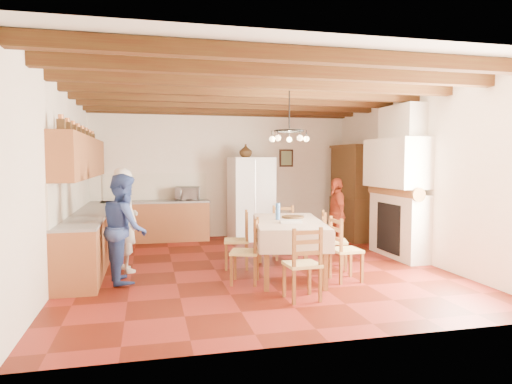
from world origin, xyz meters
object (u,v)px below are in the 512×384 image
(chair_right_near, at_px, (346,249))
(person_man, at_px, (125,220))
(chair_left_far, at_px, (236,240))
(refrigerator, at_px, (251,199))
(dining_table, at_px, (289,226))
(chair_end_far, at_px, (285,232))
(microwave, at_px, (188,194))
(chair_left_near, at_px, (245,251))
(person_woman_blue, at_px, (124,228))
(chair_end_near, at_px, (302,263))
(hutch, at_px, (351,192))
(person_woman_red, at_px, (337,214))
(chair_right_far, at_px, (334,240))

(chair_right_near, relative_size, person_man, 0.57)
(chair_left_far, bearing_deg, refrigerator, 172.57)
(chair_left_far, bearing_deg, person_man, -86.28)
(person_man, bearing_deg, refrigerator, -69.12)
(dining_table, relative_size, chair_right_near, 2.21)
(chair_end_far, height_order, microwave, microwave)
(chair_left_near, height_order, person_man, person_man)
(refrigerator, distance_m, chair_right_near, 3.87)
(person_woman_blue, bearing_deg, chair_end_near, -132.33)
(refrigerator, relative_size, microwave, 3.43)
(hutch, height_order, chair_end_far, hutch)
(chair_end_near, relative_size, person_woman_blue, 0.60)
(chair_right_near, bearing_deg, person_woman_red, -22.20)
(dining_table, bearing_deg, chair_right_near, -35.01)
(chair_left_far, bearing_deg, microwave, -158.83)
(refrigerator, xyz_separation_m, dining_table, (-0.14, -3.29, -0.15))
(refrigerator, relative_size, chair_end_far, 1.94)
(dining_table, relative_size, microwave, 3.92)
(microwave, bearing_deg, chair_right_near, -56.31)
(person_man, bearing_deg, hutch, -90.23)
(person_woman_red, bearing_deg, person_man, -68.15)
(person_woman_red, bearing_deg, chair_end_near, -20.43)
(chair_end_far, relative_size, microwave, 1.77)
(chair_left_near, height_order, person_woman_red, person_woman_red)
(person_woman_red, bearing_deg, chair_left_far, -54.91)
(person_woman_blue, relative_size, microwave, 2.96)
(refrigerator, distance_m, person_woman_blue, 4.05)
(chair_left_far, distance_m, chair_end_near, 1.96)
(chair_right_far, bearing_deg, chair_left_far, 91.31)
(hutch, height_order, microwave, hutch)
(chair_end_far, xyz_separation_m, person_woman_blue, (-2.78, -0.97, 0.32))
(chair_right_far, bearing_deg, chair_right_near, -173.01)
(chair_end_near, bearing_deg, person_woman_blue, -36.36)
(chair_right_far, height_order, chair_end_near, same)
(chair_right_near, relative_size, chair_end_near, 1.00)
(chair_right_near, bearing_deg, hutch, -28.43)
(hutch, height_order, dining_table, hutch)
(chair_left_far, distance_m, person_man, 1.83)
(microwave, bearing_deg, person_man, -106.80)
(chair_end_far, relative_size, person_woman_red, 0.66)
(hutch, height_order, chair_left_near, hutch)
(microwave, bearing_deg, chair_right_far, -50.02)
(hutch, xyz_separation_m, person_woman_red, (-0.81, -1.09, -0.35))
(dining_table, xyz_separation_m, chair_right_near, (0.73, -0.51, -0.30))
(hutch, distance_m, chair_right_far, 3.01)
(refrigerator, distance_m, person_man, 3.59)
(refrigerator, height_order, chair_left_near, refrigerator)
(person_woman_blue, xyz_separation_m, microwave, (1.22, 3.36, 0.25))
(microwave, bearing_deg, person_woman_blue, -102.26)
(person_woman_red, bearing_deg, person_woman_blue, -59.49)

